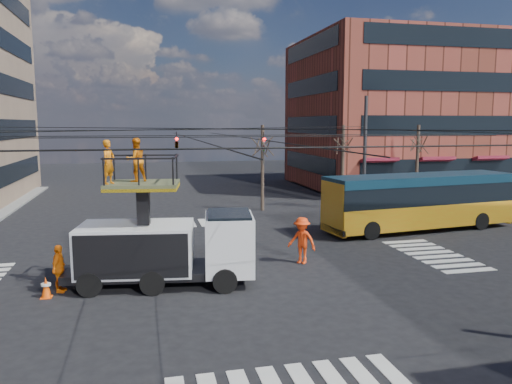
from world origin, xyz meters
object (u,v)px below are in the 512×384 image
Objects in this scene: worker_ground at (59,269)px; flagger at (302,240)px; city_bus at (420,200)px; traffic_cone at (46,287)px; utility_truck at (166,235)px.

flagger is at bearing -68.85° from worker_ground.
city_bus reaches higher than flagger.
city_bus reaches higher than traffic_cone.
city_bus is at bearing 75.69° from flagger.
worker_ground is (-3.86, -0.02, -1.05)m from utility_truck.
city_bus is at bearing -58.27° from worker_ground.
utility_truck is 0.62× the size of city_bus.
worker_ground is 9.94m from flagger.
utility_truck is at bearing -119.44° from flagger.
utility_truck reaches higher than traffic_cone.
traffic_cone is at bearing -166.21° from city_bus.
utility_truck is 4.55m from traffic_cone.
utility_truck is 3.53× the size of flagger.
worker_ground is (-18.58, -6.79, -0.85)m from city_bus.
worker_ground is 0.85× the size of flagger.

